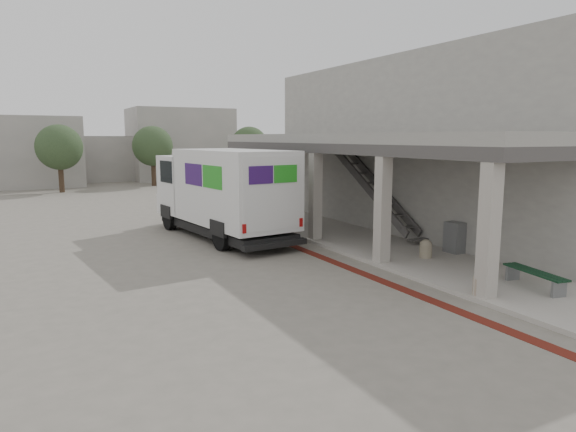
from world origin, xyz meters
TOP-DOWN VIEW (x-y plane):
  - ground at (0.00, 0.00)m, footprint 120.00×120.00m
  - bike_lane_stripe at (1.00, 2.00)m, footprint 0.35×40.00m
  - sidewalk at (4.00, 0.00)m, footprint 4.40×28.00m
  - transit_building at (6.83, 4.50)m, footprint 7.60×17.00m
  - distant_backdrop at (-2.84, 35.89)m, footprint 28.00×10.00m
  - tree_left at (-5.00, 28.00)m, footprint 3.20×3.20m
  - tree_mid at (2.00, 30.00)m, footprint 3.20×3.20m
  - tree_right at (10.00, 29.00)m, footprint 3.20×3.20m
  - fedex_truck at (-0.67, 6.96)m, footprint 3.36×8.27m
  - bench at (3.75, -3.58)m, footprint 0.75×1.92m
  - bollard_near at (2.10, -3.37)m, footprint 0.39×0.39m
  - bollard_far at (3.65, 0.24)m, footprint 0.39×0.39m
  - utility_cabinet at (5.00, 0.35)m, footprint 0.46×0.61m

SIDE VIEW (x-z plane):
  - ground at x=0.00m, z-range 0.00..0.00m
  - bike_lane_stripe at x=1.00m, z-range 0.00..0.01m
  - sidewalk at x=4.00m, z-range 0.00..0.12m
  - bollard_near at x=2.10m, z-range 0.12..0.70m
  - bollard_far at x=3.65m, z-range 0.12..0.70m
  - bench at x=3.75m, z-range 0.22..0.65m
  - utility_cabinet at x=5.00m, z-range 0.12..1.13m
  - fedex_truck at x=-0.67m, z-range 0.11..3.54m
  - distant_backdrop at x=-2.84m, z-range -0.55..5.95m
  - tree_left at x=-5.00m, z-range 0.78..5.58m
  - tree_mid at x=2.00m, z-range 0.78..5.58m
  - tree_right at x=10.00m, z-range 0.78..5.58m
  - transit_building at x=6.83m, z-range -0.10..6.90m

